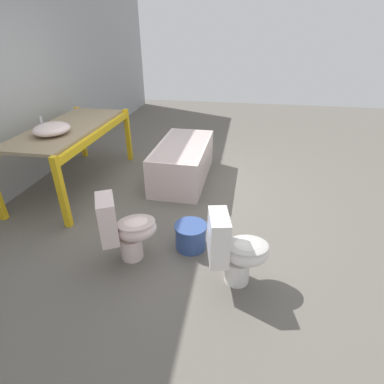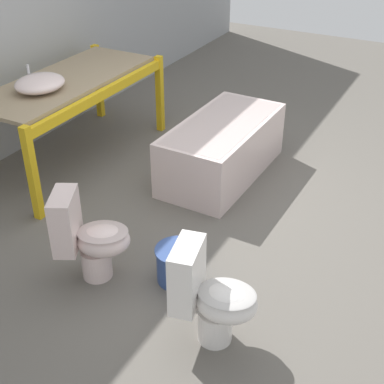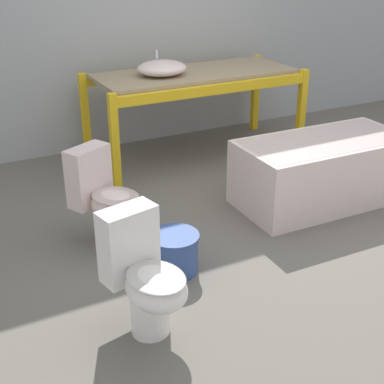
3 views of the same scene
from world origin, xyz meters
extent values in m
plane|color=#666059|center=(0.00, 0.00, 0.00)|extent=(12.00, 12.00, 0.00)
cube|color=yellow|center=(-0.77, 1.05, 0.43)|extent=(0.07, 0.07, 0.86)
cube|color=yellow|center=(1.24, 1.05, 0.43)|extent=(0.07, 0.07, 0.86)
cube|color=yellow|center=(1.24, 1.90, 0.43)|extent=(0.07, 0.07, 0.86)
cube|color=yellow|center=(0.24, 1.05, 0.78)|extent=(2.02, 0.06, 0.09)
cube|color=yellow|center=(0.24, 1.90, 0.78)|extent=(2.02, 0.06, 0.09)
cube|color=#998466|center=(0.24, 1.47, 0.84)|extent=(1.95, 0.77, 0.04)
ellipsoid|color=silver|center=(-0.12, 1.46, 0.93)|extent=(0.47, 0.42, 0.14)
cylinder|color=silver|center=(-0.12, 1.57, 1.04)|extent=(0.02, 0.02, 0.08)
cube|color=silver|center=(0.66, 0.00, 0.27)|extent=(1.45, 0.72, 0.55)
cube|color=beige|center=(0.66, 0.00, 0.43)|extent=(1.37, 0.64, 0.23)
cylinder|color=silver|center=(-1.15, 0.15, 0.12)|extent=(0.22, 0.22, 0.23)
ellipsoid|color=silver|center=(-1.12, 0.09, 0.32)|extent=(0.45, 0.48, 0.21)
ellipsoid|color=#BBA7A3|center=(-1.12, 0.09, 0.40)|extent=(0.43, 0.46, 0.03)
cube|color=silver|center=(-1.23, 0.31, 0.48)|extent=(0.36, 0.29, 0.43)
cylinder|color=white|center=(-1.29, -0.89, 0.12)|extent=(0.22, 0.22, 0.23)
ellipsoid|color=white|center=(-1.28, -0.96, 0.32)|extent=(0.38, 0.44, 0.21)
ellipsoid|color=beige|center=(-1.28, -0.96, 0.40)|extent=(0.36, 0.42, 0.03)
cube|color=white|center=(-1.33, -0.71, 0.48)|extent=(0.35, 0.22, 0.43)
cylinder|color=#334C8C|center=(-0.90, -0.40, 0.14)|extent=(0.31, 0.31, 0.27)
cylinder|color=#334C8C|center=(-0.90, -0.40, 0.26)|extent=(0.33, 0.33, 0.02)
camera|label=1|loc=(-3.33, -0.84, 2.02)|focal=28.00mm
camera|label=2|loc=(-3.51, -1.92, 2.62)|focal=50.00mm
camera|label=3|loc=(-2.20, -3.14, 1.99)|focal=50.00mm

